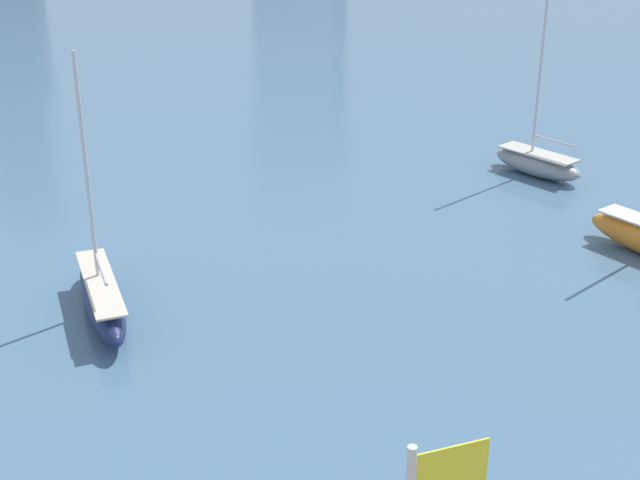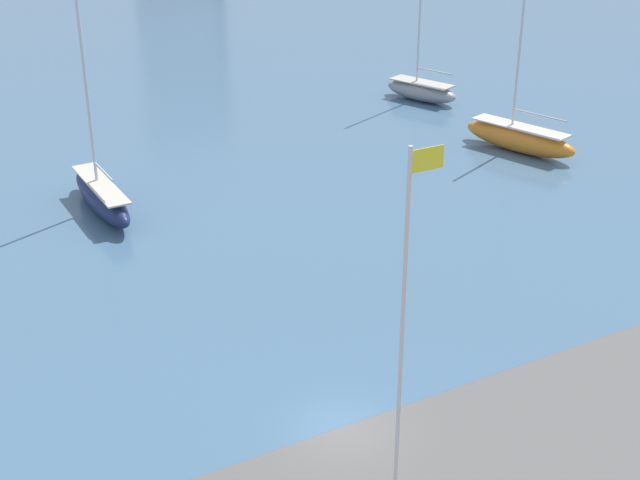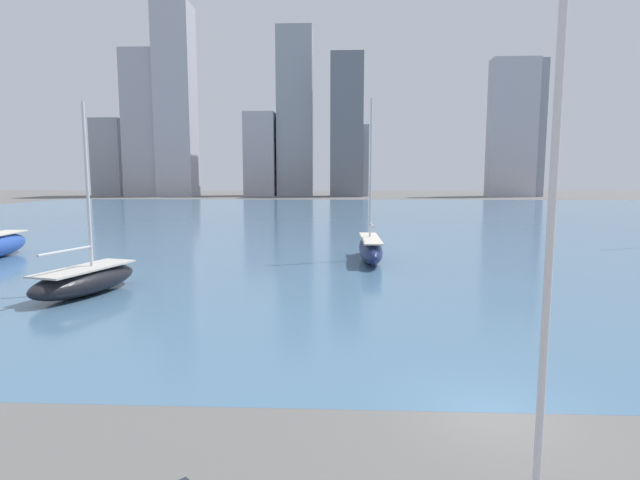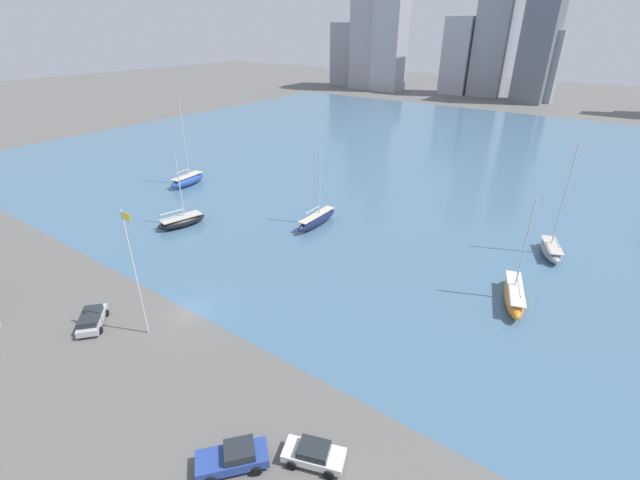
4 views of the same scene
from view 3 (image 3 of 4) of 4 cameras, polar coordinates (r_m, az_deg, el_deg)
The scene contains 6 objects.
ground_plane at distance 15.29m, azimuth 18.93°, elevation -18.17°, with size 500.00×500.00×0.00m, color #605E5B.
harbor_water at distance 83.60m, azimuth 5.41°, elevation 2.61°, with size 180.00×140.00×0.00m.
flag_pole at distance 9.23m, azimuth 25.66°, elevation 10.53°, with size 1.24×0.14×13.18m.
distant_city_skyline at distance 184.62m, azimuth -3.59°, elevation 12.86°, with size 162.86×21.53×66.26m.
sailboat_black at distance 30.69m, azimuth -25.24°, elevation -4.10°, with size 4.33×7.76×10.56m.
sailboat_navy at distance 39.04m, azimuth 5.78°, elevation -0.93°, with size 1.81×9.26×12.53m.
Camera 3 is at (-4.12, -13.25, 6.42)m, focal length 28.00 mm.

